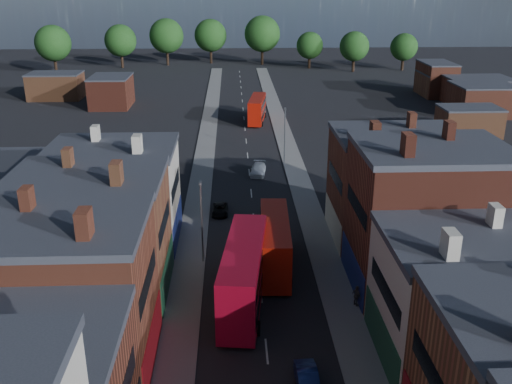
{
  "coord_description": "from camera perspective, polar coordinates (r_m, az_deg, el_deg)",
  "views": [
    {
      "loc": [
        -2.23,
        -18.39,
        25.5
      ],
      "look_at": [
        0.0,
        34.1,
        5.48
      ],
      "focal_mm": 40.0,
      "sensor_mm": 36.0,
      "label": 1
    }
  ],
  "objects": [
    {
      "name": "pavement_west",
      "position": [
        73.09,
        -5.63,
        0.38
      ],
      "size": [
        3.0,
        200.0,
        0.12
      ],
      "primitive_type": "cube",
      "color": "gray",
      "rests_on": "ground"
    },
    {
      "name": "pavement_east",
      "position": [
        73.48,
        4.54,
        0.54
      ],
      "size": [
        3.0,
        200.0,
        0.12
      ],
      "primitive_type": "cube",
      "color": "gray",
      "rests_on": "ground"
    },
    {
      "name": "lamp_post_2",
      "position": [
        52.75,
        -5.47,
        -2.46
      ],
      "size": [
        0.25,
        0.7,
        8.12
      ],
      "color": "slate",
      "rests_on": "ground"
    },
    {
      "name": "lamp_post_3",
      "position": [
        81.44,
        2.9,
        6.04
      ],
      "size": [
        0.25,
        0.7,
        8.12
      ],
      "color": "slate",
      "rests_on": "ground"
    },
    {
      "name": "bus_0",
      "position": [
        46.48,
        -1.24,
        -8.18
      ],
      "size": [
        4.36,
        12.9,
        5.46
      ],
      "rotation": [
        0.0,
        0.0,
        -0.12
      ],
      "color": "#A70922",
      "rests_on": "ground"
    },
    {
      "name": "bus_1",
      "position": [
        52.36,
        1.91,
        -5.11
      ],
      "size": [
        3.16,
        11.18,
        4.78
      ],
      "rotation": [
        0.0,
        0.0,
        -0.04
      ],
      "color": "#B3180A",
      "rests_on": "ground"
    },
    {
      "name": "bus_2",
      "position": [
        106.07,
        0.11,
        8.32
      ],
      "size": [
        3.84,
        10.83,
        4.58
      ],
      "rotation": [
        0.0,
        0.0,
        -0.14
      ],
      "color": "#A21307",
      "rests_on": "ground"
    },
    {
      "name": "car_1",
      "position": [
        39.42,
        5.18,
        -18.31
      ],
      "size": [
        1.5,
        4.03,
        1.32
      ],
      "primitive_type": "imported",
      "rotation": [
        0.0,
        0.0,
        0.03
      ],
      "color": "navy",
      "rests_on": "ground"
    },
    {
      "name": "car_2",
      "position": [
        65.06,
        -3.63,
        -1.76
      ],
      "size": [
        1.81,
        3.85,
        1.06
      ],
      "primitive_type": "imported",
      "rotation": [
        0.0,
        0.0,
        -0.01
      ],
      "color": "black",
      "rests_on": "ground"
    },
    {
      "name": "car_3",
      "position": [
        77.82,
        0.22,
        2.27
      ],
      "size": [
        2.52,
        4.96,
        1.38
      ],
      "primitive_type": "imported",
      "rotation": [
        0.0,
        0.0,
        -0.13
      ],
      "color": "white",
      "rests_on": "ground"
    },
    {
      "name": "ped_3",
      "position": [
        47.96,
        10.03,
        -10.19
      ],
      "size": [
        0.88,
        1.16,
        1.81
      ],
      "primitive_type": "imported",
      "rotation": [
        0.0,
        0.0,
        2.01
      ],
      "color": "#4E4943",
      "rests_on": "pavement_east"
    }
  ]
}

